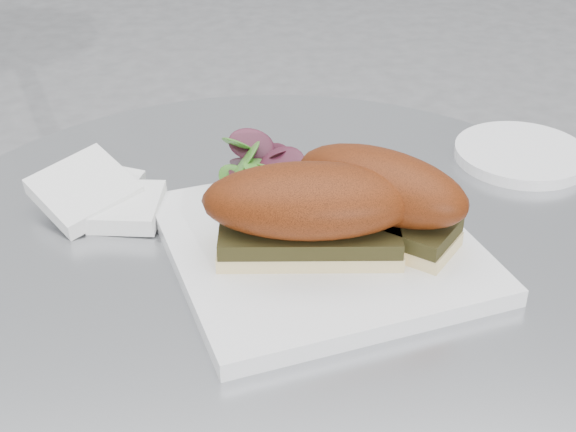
{
  "coord_description": "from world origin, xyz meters",
  "views": [
    {
      "loc": [
        -0.05,
        -0.59,
        1.13
      ],
      "look_at": [
        0.01,
        -0.0,
        0.77
      ],
      "focal_mm": 50.0,
      "sensor_mm": 36.0,
      "label": 1
    }
  ],
  "objects_px": {
    "plate": "(320,246)",
    "sandwich_right": "(380,194)",
    "sandwich_left": "(310,210)",
    "saucer": "(521,154)"
  },
  "relations": [
    {
      "from": "sandwich_right",
      "to": "saucer",
      "type": "relative_size",
      "value": 1.18
    },
    {
      "from": "plate",
      "to": "sandwich_left",
      "type": "distance_m",
      "value": 0.06
    },
    {
      "from": "plate",
      "to": "sandwich_left",
      "type": "bearing_deg",
      "value": -121.2
    },
    {
      "from": "plate",
      "to": "saucer",
      "type": "xyz_separation_m",
      "value": [
        0.24,
        0.16,
        -0.0
      ]
    },
    {
      "from": "plate",
      "to": "sandwich_right",
      "type": "height_order",
      "value": "sandwich_right"
    },
    {
      "from": "sandwich_right",
      "to": "sandwich_left",
      "type": "bearing_deg",
      "value": -124.23
    },
    {
      "from": "saucer",
      "to": "plate",
      "type": "bearing_deg",
      "value": -146.91
    },
    {
      "from": "sandwich_left",
      "to": "saucer",
      "type": "xyz_separation_m",
      "value": [
        0.25,
        0.18,
        -0.05
      ]
    },
    {
      "from": "saucer",
      "to": "sandwich_left",
      "type": "bearing_deg",
      "value": -144.99
    },
    {
      "from": "plate",
      "to": "sandwich_right",
      "type": "xyz_separation_m",
      "value": [
        0.05,
        -0.0,
        0.05
      ]
    }
  ]
}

